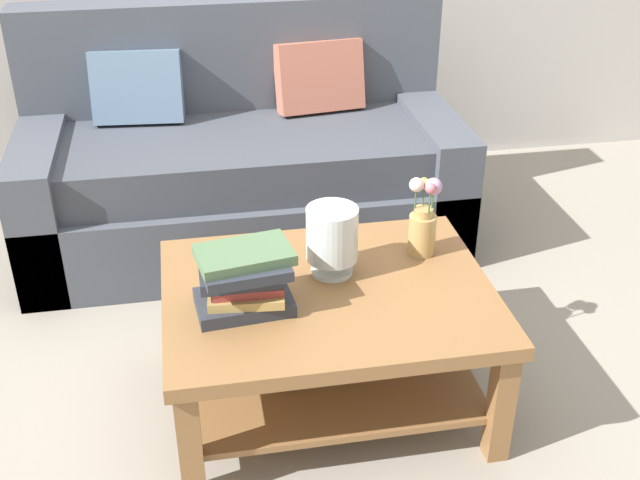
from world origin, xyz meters
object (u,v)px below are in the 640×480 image
(couch, at_px, (242,165))
(glass_hurricane_vase, at_px, (332,236))
(book_stack_main, at_px, (244,279))
(coffee_table, at_px, (327,321))
(flower_pitcher, at_px, (423,222))

(couch, relative_size, glass_hurricane_vase, 8.14)
(couch, distance_m, book_stack_main, 1.33)
(couch, bearing_deg, coffee_table, -82.56)
(couch, xyz_separation_m, glass_hurricane_vase, (0.20, -1.15, 0.24))
(coffee_table, bearing_deg, flower_pitcher, 24.69)
(couch, relative_size, flower_pitcher, 6.79)
(coffee_table, xyz_separation_m, glass_hurricane_vase, (0.04, 0.10, 0.27))
(coffee_table, relative_size, glass_hurricane_vase, 4.47)
(flower_pitcher, bearing_deg, book_stack_main, -160.55)
(couch, distance_m, flower_pitcher, 1.23)
(glass_hurricane_vase, bearing_deg, couch, 99.78)
(couch, xyz_separation_m, book_stack_main, (-0.11, -1.31, 0.20))
(couch, relative_size, book_stack_main, 6.08)
(book_stack_main, distance_m, glass_hurricane_vase, 0.35)
(book_stack_main, bearing_deg, couch, 85.27)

